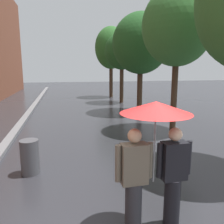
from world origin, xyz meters
TOP-DOWN VIEW (x-y plane):
  - kerb_strip at (-3.20, 10.00)m, footprint 0.30×36.00m
  - street_tree_1 at (3.16, 6.25)m, footprint 2.76×2.76m
  - street_tree_2 at (3.07, 10.33)m, footprint 3.17×3.17m
  - street_tree_3 at (2.97, 14.17)m, footprint 2.47×2.47m
  - street_tree_4 at (2.86, 17.48)m, footprint 2.72×2.72m
  - couple_under_umbrella at (0.05, 0.67)m, footprint 1.25×1.07m
  - litter_bin at (-2.12, 3.13)m, footprint 0.44×0.44m

SIDE VIEW (x-z plane):
  - kerb_strip at x=-3.20m, z-range 0.00..0.12m
  - litter_bin at x=-2.12m, z-range 0.00..0.85m
  - couple_under_umbrella at x=0.05m, z-range 0.32..2.39m
  - street_tree_3 at x=2.97m, z-range 1.17..6.19m
  - street_tree_2 at x=3.07m, z-range 1.07..6.63m
  - street_tree_1 at x=3.16m, z-range 1.27..6.93m
  - street_tree_4 at x=2.86m, z-range 1.19..7.15m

